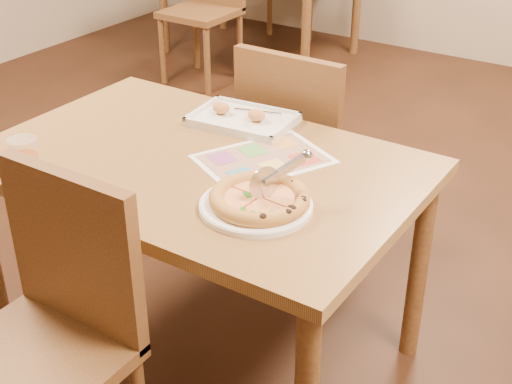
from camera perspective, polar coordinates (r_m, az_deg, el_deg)
The scene contains 9 objects.
dining_table at distance 2.16m, azimuth -4.55°, elevation 0.58°, with size 1.30×0.85×0.72m.
chair_near at distance 1.84m, azimuth -16.00°, elevation -8.84°, with size 0.42×0.42×0.47m.
chair_far at distance 2.64m, azimuth 3.46°, elevation 4.51°, with size 0.42×0.42×0.47m.
plate at distance 1.86m, azimuth -0.00°, elevation -1.13°, with size 0.30×0.30×0.02m, color white.
pizza at distance 1.85m, azimuth 0.28°, elevation -0.51°, with size 0.27×0.27×0.04m.
pizza_cutter at distance 1.83m, azimuth 1.79°, elevation 1.46°, with size 0.09×0.16×0.10m.
appetizer_tray at distance 2.35m, azimuth -1.12°, elevation 5.82°, with size 0.35×0.26×0.06m.
glass_tumbler at distance 2.12m, azimuth -17.99°, elevation 2.59°, with size 0.08×0.08×0.11m.
menu at distance 2.11m, azimuth 0.60°, elevation 2.66°, with size 0.27×0.37×0.01m, color white.
Camera 1 is at (1.18, -1.49, 1.67)m, focal length 50.00 mm.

